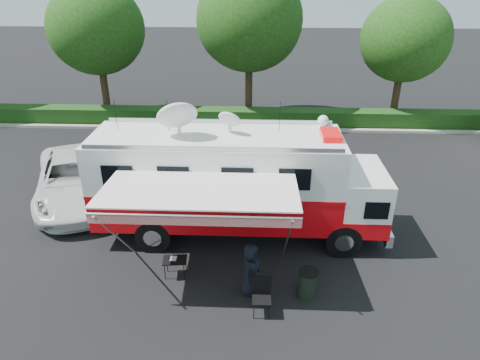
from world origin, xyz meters
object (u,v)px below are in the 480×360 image
object	(u,v)px
folding_table	(175,261)
trash_bin	(308,283)
white_suv	(80,198)
command_truck	(237,183)

from	to	relation	value
folding_table	trash_bin	size ratio (longest dim) A/B	0.88
white_suv	folding_table	xyz separation A→B (m)	(4.92, -4.84, 0.57)
command_truck	white_suv	distance (m)	7.40
white_suv	folding_table	bearing A→B (deg)	-65.43
command_truck	trash_bin	distance (m)	4.22
command_truck	folding_table	world-z (taller)	command_truck
folding_table	trash_bin	xyz separation A→B (m)	(4.01, -0.72, -0.13)
white_suv	folding_table	distance (m)	6.93
trash_bin	command_truck	bearing A→B (deg)	124.67
command_truck	folding_table	xyz separation A→B (m)	(-1.79, -2.48, -1.48)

